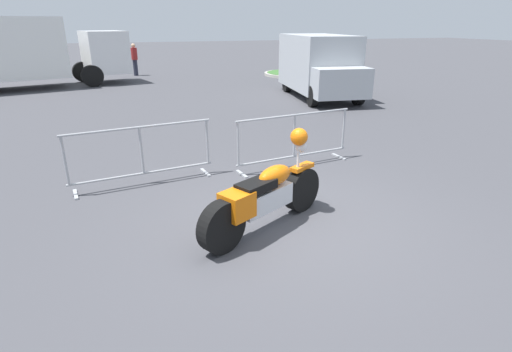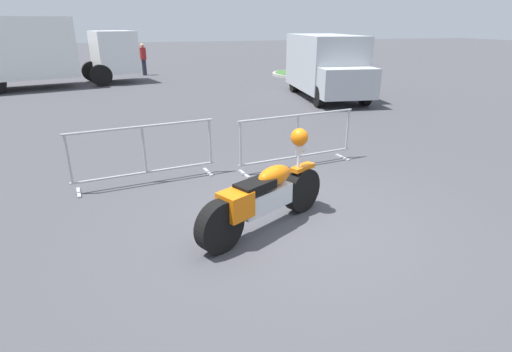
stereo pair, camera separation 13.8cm
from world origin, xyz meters
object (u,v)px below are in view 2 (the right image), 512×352
at_px(crowd_barrier_far, 297,139).
at_px(box_truck, 33,50).
at_px(motorcycle, 265,196).
at_px(crowd_barrier_near, 144,153).
at_px(pedestrian, 143,58).
at_px(delivery_van, 326,65).
at_px(parked_car_tan, 43,59).

distance_m(crowd_barrier_far, box_truck, 14.87).
xyz_separation_m(motorcycle, box_truck, (-5.32, 15.49, 1.13)).
bearing_deg(crowd_barrier_near, pedestrian, 86.85).
bearing_deg(motorcycle, crowd_barrier_far, 29.40).
xyz_separation_m(motorcycle, delivery_van, (5.72, 9.40, 0.74)).
bearing_deg(parked_car_tan, delivery_van, -136.91).
distance_m(crowd_barrier_near, delivery_van, 10.14).
xyz_separation_m(box_truck, delivery_van, (11.04, -6.08, -0.39)).
xyz_separation_m(crowd_barrier_far, delivery_van, (4.24, 7.10, 0.68)).
relative_size(motorcycle, box_truck, 0.27).
bearing_deg(box_truck, crowd_barrier_near, -88.24).
distance_m(box_truck, parked_car_tan, 6.68).
xyz_separation_m(motorcycle, pedestrian, (-0.57, 18.80, 0.41)).
xyz_separation_m(parked_car_tan, pedestrian, (5.49, -3.27, 0.15)).
bearing_deg(crowd_barrier_far, motorcycle, -122.72).
height_order(crowd_barrier_near, delivery_van, delivery_van).
xyz_separation_m(box_truck, parked_car_tan, (-0.75, 6.58, -0.86)).
bearing_deg(pedestrian, crowd_barrier_near, 100.17).
distance_m(crowd_barrier_near, box_truck, 13.77).
relative_size(box_truck, parked_car_tan, 1.79).
distance_m(box_truck, pedestrian, 5.83).
bearing_deg(motorcycle, delivery_van, 30.79).
bearing_deg(crowd_barrier_far, pedestrian, 97.10).
relative_size(box_truck, delivery_van, 1.54).
xyz_separation_m(crowd_barrier_near, box_truck, (-3.84, 13.18, 1.08)).
distance_m(box_truck, delivery_van, 12.61).
distance_m(crowd_barrier_near, pedestrian, 16.52).
bearing_deg(crowd_barrier_far, delivery_van, 59.13).
height_order(crowd_barrier_near, box_truck, box_truck).
height_order(crowd_barrier_far, delivery_van, delivery_van).
bearing_deg(box_truck, parked_car_tan, 82.02).
relative_size(crowd_barrier_near, parked_car_tan, 0.57).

